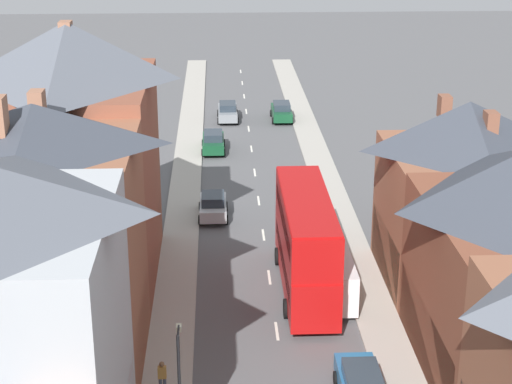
# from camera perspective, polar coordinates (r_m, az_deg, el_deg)

# --- Properties ---
(pavement_left) EXTENTS (2.20, 104.00, 0.14)m
(pavement_left) POSITION_cam_1_polar(r_m,az_deg,el_deg) (54.71, -4.96, -2.08)
(pavement_left) COLOR #A8A399
(pavement_left) RESTS_ON ground
(pavement_right) EXTENTS (2.20, 104.00, 0.14)m
(pavement_right) POSITION_cam_1_polar(r_m,az_deg,el_deg) (55.22, 5.68, -1.89)
(pavement_right) COLOR #A8A399
(pavement_right) RESTS_ON ground
(centre_line_dashes) EXTENTS (0.14, 97.80, 0.01)m
(centre_line_dashes) POSITION_cam_1_polar(r_m,az_deg,el_deg) (52.91, 0.50, -2.87)
(centre_line_dashes) COLOR silver
(centre_line_dashes) RESTS_ON ground
(terrace_row_left) EXTENTS (8.00, 47.54, 14.04)m
(terrace_row_left) POSITION_cam_1_polar(r_m,az_deg,el_deg) (30.69, -16.62, -9.12)
(terrace_row_left) COLOR brown
(terrace_row_left) RESTS_ON ground
(double_decker_bus_lead) EXTENTS (2.74, 10.80, 5.30)m
(double_decker_bus_lead) POSITION_cam_1_polar(r_m,az_deg,el_deg) (44.93, 3.32, -3.33)
(double_decker_bus_lead) COLOR #B70F0F
(double_decker_bus_lead) RESTS_ON ground
(car_parked_left_a) EXTENTS (1.90, 3.83, 1.66)m
(car_parked_left_a) POSITION_cam_1_polar(r_m,az_deg,el_deg) (55.33, -2.88, -0.92)
(car_parked_left_a) COLOR #B7BABF
(car_parked_left_a) RESTS_ON ground
(car_parked_right_a) EXTENTS (1.90, 4.24, 1.69)m
(car_parked_right_a) POSITION_cam_1_polar(r_m,az_deg,el_deg) (68.93, -2.87, 3.38)
(car_parked_right_a) COLOR #144728
(car_parked_right_a) RESTS_ON ground
(car_mid_black) EXTENTS (1.90, 4.46, 1.68)m
(car_mid_black) POSITION_cam_1_polar(r_m,az_deg,el_deg) (78.07, -1.90, 5.39)
(car_mid_black) COLOR gray
(car_mid_black) RESTS_ON ground
(car_far_grey) EXTENTS (1.90, 4.33, 1.70)m
(car_far_grey) POSITION_cam_1_polar(r_m,az_deg,el_deg) (78.10, 1.71, 5.41)
(car_far_grey) COLOR #144728
(car_far_grey) RESTS_ON ground
(delivery_van) EXTENTS (2.20, 5.20, 2.41)m
(delivery_van) POSITION_cam_1_polar(r_m,az_deg,el_deg) (44.64, 5.12, -5.63)
(delivery_van) COLOR white
(delivery_van) RESTS_ON ground
(pedestrian_mid_right) EXTENTS (0.36, 0.22, 1.61)m
(pedestrian_mid_right) POSITION_cam_1_polar(r_m,az_deg,el_deg) (36.92, -6.27, -12.14)
(pedestrian_mid_right) COLOR #3D4256
(pedestrian_mid_right) RESTS_ON pavement_left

